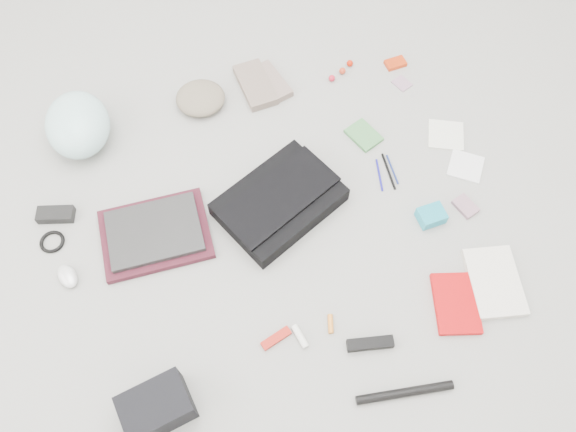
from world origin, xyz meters
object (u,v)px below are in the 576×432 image
object	(u,v)px
messenger_bag	(279,202)
accordion_wallet	(431,216)
camera_bag	(157,407)
book_red	(456,303)
bike_helmet	(78,125)
laptop	(154,231)

from	to	relation	value
messenger_bag	accordion_wallet	xyz separation A→B (m)	(0.47, -0.23, -0.01)
messenger_bag	accordion_wallet	size ratio (longest dim) A/B	4.51
camera_bag	book_red	size ratio (longest dim) A/B	0.94
messenger_bag	book_red	size ratio (longest dim) A/B	1.97
book_red	accordion_wallet	world-z (taller)	accordion_wallet
accordion_wallet	bike_helmet	bearing A→B (deg)	144.89
camera_bag	bike_helmet	bearing A→B (deg)	84.46
laptop	accordion_wallet	bearing A→B (deg)	-11.44
messenger_bag	book_red	distance (m)	0.67
bike_helmet	accordion_wallet	size ratio (longest dim) A/B	3.21
laptop	accordion_wallet	size ratio (longest dim) A/B	3.47
messenger_bag	bike_helmet	xyz separation A→B (m)	(-0.58, 0.53, 0.05)
messenger_bag	accordion_wallet	distance (m)	0.53
bike_helmet	accordion_wallet	distance (m)	1.31
camera_bag	accordion_wallet	size ratio (longest dim) A/B	2.14
laptop	accordion_wallet	world-z (taller)	laptop
bike_helmet	camera_bag	xyz separation A→B (m)	(0.02, -1.06, -0.02)
messenger_bag	laptop	bearing A→B (deg)	153.09
messenger_bag	camera_bag	world-z (taller)	camera_bag
laptop	book_red	world-z (taller)	laptop
bike_helmet	laptop	bearing A→B (deg)	-67.07
bike_helmet	book_red	xyz separation A→B (m)	(0.99, -1.07, -0.08)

